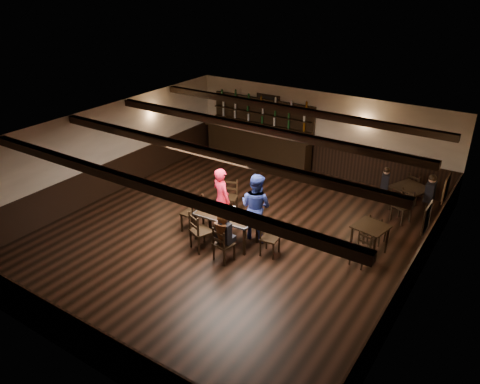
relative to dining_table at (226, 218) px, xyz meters
The scene contains 25 objects.
ground 0.74m from the dining_table, 96.89° to the left, with size 10.00×10.00×0.00m, color black.
room_shell 1.14m from the dining_table, 94.73° to the left, with size 9.02×10.02×2.71m.
dining_table is the anchor object (origin of this frame).
chair_near_left 0.79m from the dining_table, 115.18° to the right, with size 0.60×0.59×1.00m.
chair_near_right 0.93m from the dining_table, 61.89° to the right, with size 0.47×0.46×0.88m.
chair_end_left 0.95m from the dining_table, behind, with size 0.46×0.48×1.03m.
chair_end_right 1.15m from the dining_table, ahead, with size 0.43×0.45×0.88m.
chair_far_pushed 1.56m from the dining_table, 121.47° to the left, with size 0.57×0.55×0.96m.
woman_pink 0.73m from the dining_table, 134.55° to the left, with size 0.61×0.40×1.68m, color red.
man_blue 0.79m from the dining_table, 48.32° to the left, with size 0.85×0.66×1.74m, color navy.
seated_person 0.89m from the dining_table, 59.37° to the right, with size 0.34×0.52×0.84m.
cake 0.51m from the dining_table, behind, with size 0.26×0.26×0.08m.
plate_stack_a 0.16m from the dining_table, 131.73° to the right, with size 0.15×0.15×0.15m, color white.
plate_stack_b 0.26m from the dining_table, 12.63° to the left, with size 0.19×0.19×0.23m, color white.
tea_light 0.19m from the dining_table, 69.10° to the left, with size 0.05×0.05×0.06m.
salt_shaker 0.43m from the dining_table, 12.12° to the right, with size 0.04×0.04×0.09m, color silver.
pepper_shaker 0.44m from the dining_table, 15.04° to the right, with size 0.04×0.04×0.09m, color #A5A8AD.
drink_glass 0.38m from the dining_table, 19.86° to the left, with size 0.07×0.07×0.11m, color silver.
menu_red 0.46m from the dining_table, ahead, with size 0.26×0.18×0.00m, color maroon.
menu_blue 0.62m from the dining_table, 17.15° to the left, with size 0.34×0.24×0.00m, color #0D1C44.
bar_counter 5.46m from the dining_table, 112.64° to the left, with size 4.09×0.70×2.20m.
back_table_a 3.47m from the dining_table, 24.25° to the left, with size 0.86×0.86×0.75m.
back_table_b 5.31m from the dining_table, 50.73° to the left, with size 1.11×1.11×0.75m.
bg_patron_left 4.93m from the dining_table, 57.77° to the left, with size 0.27×0.37×0.68m.
bg_patron_right 5.67m from the dining_table, 47.04° to the left, with size 0.23×0.37×0.76m.
Camera 1 is at (5.87, -8.55, 6.27)m, focal length 35.00 mm.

